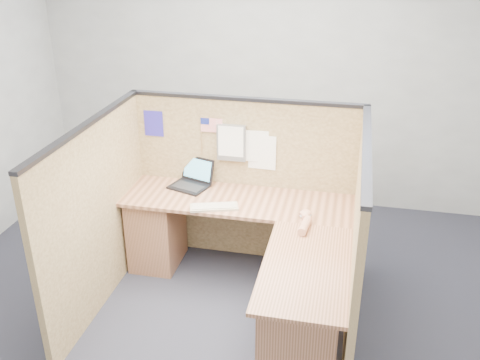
% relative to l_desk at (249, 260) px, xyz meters
% --- Properties ---
extents(floor, '(5.00, 5.00, 0.00)m').
position_rel_l_desk_xyz_m(floor, '(-0.18, -0.29, -0.39)').
color(floor, black).
rests_on(floor, ground).
extents(wall_back, '(5.00, 0.00, 5.00)m').
position_rel_l_desk_xyz_m(wall_back, '(-0.18, 1.96, 1.01)').
color(wall_back, '#939598').
rests_on(wall_back, floor).
extents(cubicle_partitions, '(2.06, 1.83, 1.53)m').
position_rel_l_desk_xyz_m(cubicle_partitions, '(-0.18, 0.14, 0.38)').
color(cubicle_partitions, brown).
rests_on(cubicle_partitions, floor).
extents(l_desk, '(1.95, 1.75, 0.73)m').
position_rel_l_desk_xyz_m(l_desk, '(0.00, 0.00, 0.00)').
color(l_desk, brown).
rests_on(l_desk, floor).
extents(laptop, '(0.38, 0.40, 0.23)m').
position_rel_l_desk_xyz_m(laptop, '(-0.65, 0.58, 0.39)').
color(laptop, black).
rests_on(laptop, l_desk).
extents(keyboard, '(0.42, 0.25, 0.03)m').
position_rel_l_desk_xyz_m(keyboard, '(-0.34, 0.19, 0.35)').
color(keyboard, tan).
rests_on(keyboard, l_desk).
extents(mouse, '(0.11, 0.08, 0.04)m').
position_rel_l_desk_xyz_m(mouse, '(0.41, 0.19, 0.36)').
color(mouse, silver).
rests_on(mouse, l_desk).
extents(hand_forearm, '(0.10, 0.35, 0.07)m').
position_rel_l_desk_xyz_m(hand_forearm, '(0.42, 0.06, 0.37)').
color(hand_forearm, tan).
rests_on(hand_forearm, l_desk).
extents(blue_poster, '(0.18, 0.01, 0.23)m').
position_rel_l_desk_xyz_m(blue_poster, '(-1.01, 0.68, 0.85)').
color(blue_poster, '#2A229F').
rests_on(blue_poster, cubicle_partitions).
extents(american_flag, '(0.20, 0.01, 0.34)m').
position_rel_l_desk_xyz_m(american_flag, '(-0.50, 0.67, 0.87)').
color(american_flag, olive).
rests_on(american_flag, cubicle_partitions).
extents(file_holder, '(0.25, 0.05, 0.32)m').
position_rel_l_desk_xyz_m(file_holder, '(-0.30, 0.66, 0.74)').
color(file_holder, slate).
rests_on(file_holder, cubicle_partitions).
extents(paper_left, '(0.22, 0.03, 0.28)m').
position_rel_l_desk_xyz_m(paper_left, '(-0.06, 0.68, 0.72)').
color(paper_left, white).
rests_on(paper_left, cubicle_partitions).
extents(paper_right, '(0.24, 0.01, 0.31)m').
position_rel_l_desk_xyz_m(paper_right, '(-0.03, 0.68, 0.66)').
color(paper_right, white).
rests_on(paper_right, cubicle_partitions).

